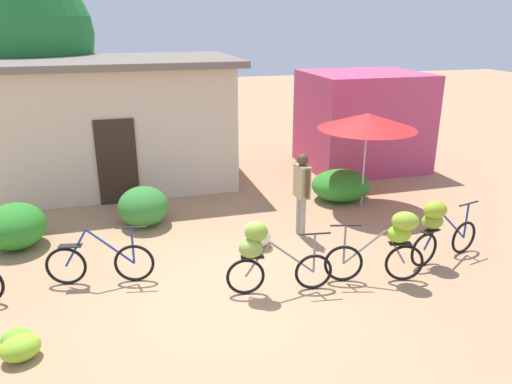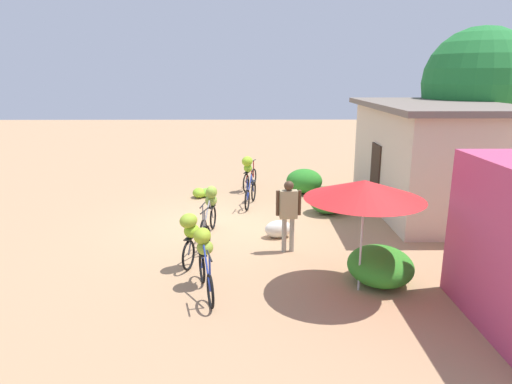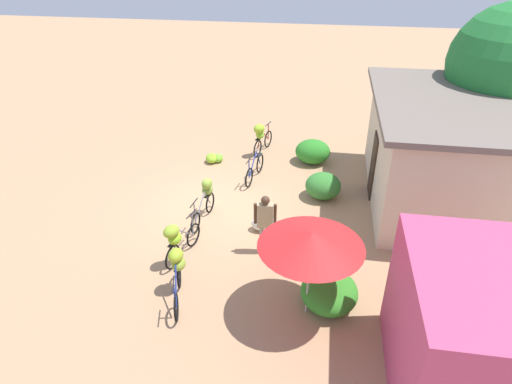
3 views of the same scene
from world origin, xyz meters
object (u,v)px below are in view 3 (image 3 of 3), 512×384
(building_low, at_px, (433,151))
(bicycle_rightmost, at_px, (177,270))
(market_umbrella, at_px, (311,239))
(bicycle_center_loaded, at_px, (206,196))
(shop_pink, at_px, (482,337))
(bicycle_near_pile, at_px, (255,169))
(produce_sack, at_px, (264,223))
(person_vendor, at_px, (265,218))
(bicycle_leftmost, at_px, (261,135))
(tree_behind_building, at_px, (509,65))
(bicycle_by_shop, at_px, (177,238))
(banana_pile_on_ground, at_px, (214,158))

(building_low, distance_m, bicycle_rightmost, 8.30)
(market_umbrella, distance_m, bicycle_center_loaded, 4.73)
(building_low, height_order, bicycle_center_loaded, building_low)
(bicycle_center_loaded, bearing_deg, shop_pink, 51.96)
(bicycle_near_pile, relative_size, bicycle_rightmost, 1.06)
(market_umbrella, distance_m, produce_sack, 3.68)
(bicycle_rightmost, distance_m, person_vendor, 2.59)
(market_umbrella, distance_m, person_vendor, 2.50)
(bicycle_leftmost, xyz_separation_m, produce_sack, (4.80, 0.79, -0.55))
(tree_behind_building, bearing_deg, bicycle_near_pile, -77.00)
(bicycle_leftmost, bearing_deg, produce_sack, 9.35)
(market_umbrella, xyz_separation_m, bicycle_rightmost, (-0.08, -2.94, -1.27))
(bicycle_near_pile, relative_size, produce_sack, 2.47)
(bicycle_near_pile, distance_m, bicycle_rightmost, 5.79)
(person_vendor, bearing_deg, building_low, 127.05)
(tree_behind_building, height_order, bicycle_leftmost, tree_behind_building)
(bicycle_near_pile, distance_m, person_vendor, 3.98)
(shop_pink, xyz_separation_m, bicycle_leftmost, (-9.20, -5.18, -0.59))
(market_umbrella, height_order, person_vendor, market_umbrella)
(market_umbrella, distance_m, bicycle_leftmost, 8.11)
(bicycle_leftmost, height_order, produce_sack, bicycle_leftmost)
(shop_pink, bearing_deg, market_umbrella, -116.08)
(bicycle_by_shop, bearing_deg, bicycle_leftmost, 170.04)
(bicycle_near_pile, bearing_deg, market_umbrella, 19.73)
(bicycle_center_loaded, height_order, person_vendor, person_vendor)
(shop_pink, height_order, market_umbrella, shop_pink)
(bicycle_near_pile, height_order, banana_pile_on_ground, bicycle_near_pile)
(bicycle_center_loaded, bearing_deg, produce_sack, 77.22)
(bicycle_by_shop, relative_size, person_vendor, 0.95)
(building_low, relative_size, bicycle_by_shop, 3.90)
(tree_behind_building, bearing_deg, bicycle_rightmost, -48.69)
(building_low, bearing_deg, bicycle_by_shop, -57.67)
(bicycle_leftmost, bearing_deg, person_vendor, 9.43)
(bicycle_near_pile, bearing_deg, person_vendor, 12.93)
(building_low, bearing_deg, market_umbrella, -31.77)
(bicycle_near_pile, xyz_separation_m, person_vendor, (3.82, 0.88, 0.68))
(banana_pile_on_ground, bearing_deg, person_vendor, 27.60)
(produce_sack, distance_m, person_vendor, 1.27)
(building_low, bearing_deg, bicycle_near_pile, -94.05)
(market_umbrella, bearing_deg, bicycle_by_shop, -110.05)
(bicycle_leftmost, xyz_separation_m, person_vendor, (5.75, 0.95, 0.27))
(bicycle_by_shop, xyz_separation_m, banana_pile_on_ground, (-5.60, -0.43, -0.59))
(building_low, height_order, market_umbrella, building_low)
(market_umbrella, xyz_separation_m, person_vendor, (-1.98, -1.20, -0.95))
(bicycle_near_pile, bearing_deg, banana_pile_on_ground, -121.42)
(shop_pink, height_order, banana_pile_on_ground, shop_pink)
(shop_pink, xyz_separation_m, tree_behind_building, (-9.05, 2.56, 2.35))
(building_low, height_order, bicycle_rightmost, building_low)
(bicycle_leftmost, distance_m, bicycle_near_pile, 1.96)
(bicycle_leftmost, relative_size, bicycle_by_shop, 0.96)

